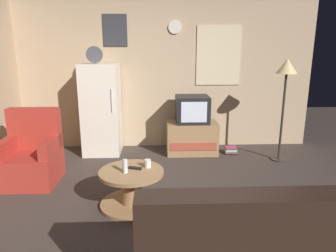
# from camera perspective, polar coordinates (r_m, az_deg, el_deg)

# --- Properties ---
(ground_plane) EXTENTS (12.00, 12.00, 0.00)m
(ground_plane) POSITION_cam_1_polar(r_m,az_deg,el_deg) (3.43, 0.45, -16.05)
(ground_plane) COLOR #3D332D
(wall_with_art) EXTENTS (5.20, 0.12, 2.57)m
(wall_with_art) POSITION_cam_1_polar(r_m,az_deg,el_deg) (5.43, -0.68, 9.60)
(wall_with_art) COLOR tan
(wall_with_art) RESTS_ON ground_plane
(fridge) EXTENTS (0.60, 0.62, 1.77)m
(fridge) POSITION_cam_1_polar(r_m,az_deg,el_deg) (5.20, -12.33, 3.10)
(fridge) COLOR silver
(fridge) RESTS_ON ground_plane
(tv_stand) EXTENTS (0.84, 0.53, 0.54)m
(tv_stand) POSITION_cam_1_polar(r_m,az_deg,el_deg) (5.20, 4.45, -2.13)
(tv_stand) COLOR #9E754C
(tv_stand) RESTS_ON ground_plane
(crt_tv) EXTENTS (0.54, 0.51, 0.44)m
(crt_tv) POSITION_cam_1_polar(r_m,az_deg,el_deg) (5.08, 4.55, 3.15)
(crt_tv) COLOR black
(crt_tv) RESTS_ON tv_stand
(standing_lamp) EXTENTS (0.32, 0.32, 1.59)m
(standing_lamp) POSITION_cam_1_polar(r_m,az_deg,el_deg) (4.96, 21.25, 8.99)
(standing_lamp) COLOR #332D28
(standing_lamp) RESTS_ON ground_plane
(coffee_table) EXTENTS (0.72, 0.72, 0.42)m
(coffee_table) POSITION_cam_1_polar(r_m,az_deg,el_deg) (3.51, -6.77, -11.47)
(coffee_table) COLOR #9E754C
(coffee_table) RESTS_ON ground_plane
(wine_glass) EXTENTS (0.05, 0.05, 0.15)m
(wine_glass) POSITION_cam_1_polar(r_m,az_deg,el_deg) (3.35, -8.01, -7.42)
(wine_glass) COLOR silver
(wine_glass) RESTS_ON coffee_table
(mug_ceramic_white) EXTENTS (0.08, 0.08, 0.09)m
(mug_ceramic_white) POSITION_cam_1_polar(r_m,az_deg,el_deg) (3.48, -3.82, -7.00)
(mug_ceramic_white) COLOR silver
(mug_ceramic_white) RESTS_ON coffee_table
(remote_control) EXTENTS (0.16, 0.09, 0.02)m
(remote_control) POSITION_cam_1_polar(r_m,az_deg,el_deg) (3.46, -6.16, -7.82)
(remote_control) COLOR black
(remote_control) RESTS_ON coffee_table
(armchair) EXTENTS (0.68, 0.68, 0.96)m
(armchair) POSITION_cam_1_polar(r_m,az_deg,el_deg) (4.44, -24.13, -5.32)
(armchair) COLOR #A52D23
(armchair) RESTS_ON ground_plane
(book_stack) EXTENTS (0.22, 0.18, 0.12)m
(book_stack) POSITION_cam_1_polar(r_m,az_deg,el_deg) (5.30, 11.61, -4.45)
(book_stack) COLOR #7B9BCA
(book_stack) RESTS_ON ground_plane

